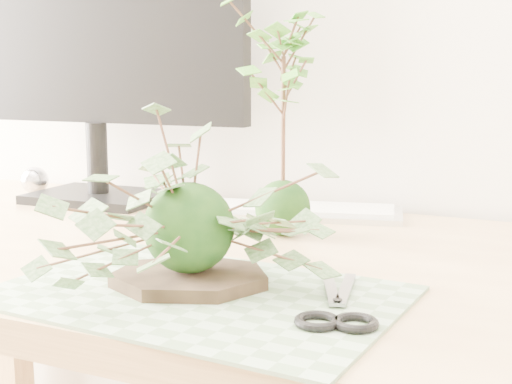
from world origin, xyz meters
TOP-DOWN VIEW (x-y plane):
  - desk at (-0.05, 1.23)m, footprint 1.60×0.70m
  - cutting_mat at (-0.02, 1.03)m, footprint 0.45×0.32m
  - stone_dish at (-0.04, 1.05)m, footprint 0.24×0.24m
  - ivy_kokedama at (-0.04, 1.05)m, footprint 0.30×0.30m
  - maple_kokedama at (-0.05, 1.34)m, footprint 0.19×0.19m
  - keyboard at (-0.11, 1.48)m, footprint 0.44×0.22m
  - monitor at (-0.47, 1.46)m, footprint 0.61×0.19m
  - foil_ball at (-0.64, 1.46)m, footprint 0.05×0.05m
  - scissors at (0.14, 1.01)m, footprint 0.09×0.19m

SIDE VIEW (x-z plane):
  - desk at x=-0.05m, z-range 0.28..1.02m
  - cutting_mat at x=-0.02m, z-range 0.74..0.74m
  - keyboard at x=-0.11m, z-range 0.74..0.76m
  - scissors at x=0.14m, z-range 0.74..0.75m
  - stone_dish at x=-0.04m, z-range 0.74..0.76m
  - foil_ball at x=-0.64m, z-range 0.74..0.79m
  - ivy_kokedama at x=-0.04m, z-range 0.76..0.96m
  - maple_kokedama at x=-0.05m, z-range 0.81..1.16m
  - monitor at x=-0.47m, z-range 0.78..1.32m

